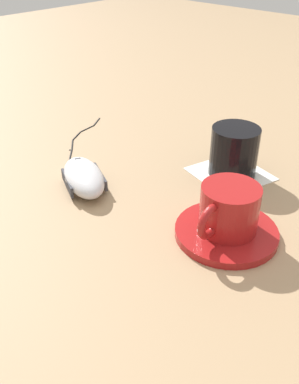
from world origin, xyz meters
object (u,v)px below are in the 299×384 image
object	(u,v)px
saucer	(226,232)
computer_mouse	(84,177)
coffee_cup	(228,209)
drinking_glass	(234,151)

from	to	relation	value
saucer	computer_mouse	bearing A→B (deg)	102.52
coffee_cup	computer_mouse	bearing A→B (deg)	102.48
computer_mouse	drinking_glass	distance (m)	0.24
saucer	computer_mouse	size ratio (longest dim) A/B	1.04
saucer	coffee_cup	world-z (taller)	coffee_cup
coffee_cup	computer_mouse	distance (m)	0.24
computer_mouse	coffee_cup	bearing A→B (deg)	-77.52
saucer	drinking_glass	distance (m)	0.17
coffee_cup	drinking_glass	size ratio (longest dim) A/B	1.33
saucer	coffee_cup	distance (m)	0.04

